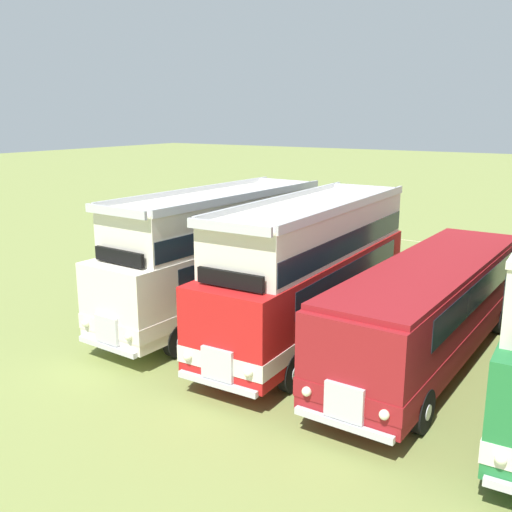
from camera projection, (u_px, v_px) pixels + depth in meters
The scene contains 3 objects.
bus_first_in_row at pixel (219, 253), 20.12m from camera, with size 3.03×10.09×4.52m.
bus_second_in_row at pixel (312, 268), 18.09m from camera, with size 2.74×10.17×4.52m.
bus_third_in_row at pixel (432, 304), 16.56m from camera, with size 2.91×11.20×2.99m.
Camera 1 is at (-1.25, -15.80, 7.00)m, focal length 40.85 mm.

